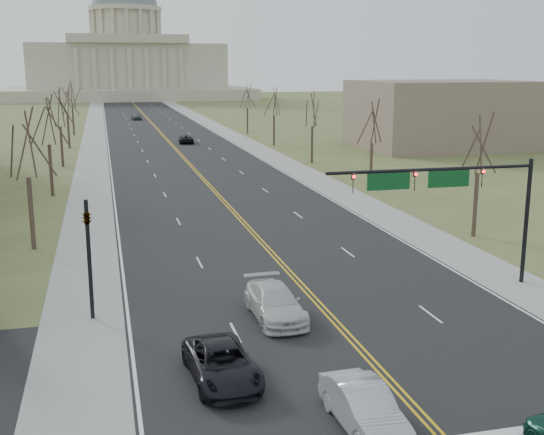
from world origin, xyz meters
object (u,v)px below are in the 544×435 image
car_far_nb (186,139)px  signal_mast (447,188)px  car_far_sb (136,116)px  car_sb_outer_lead (222,364)px  signal_left (88,246)px  car_sb_inner_lead (364,407)px  car_sb_inner_second (275,303)px

car_far_nb → signal_mast: bearing=98.0°
car_far_sb → car_far_nb: bearing=-88.8°
car_sb_outer_lead → car_far_nb: 85.70m
signal_left → car_sb_inner_lead: 16.20m
signal_left → car_sb_inner_second: size_ratio=1.09×
car_sb_inner_lead → car_far_nb: bearing=84.2°
car_sb_inner_second → car_far_sb: bearing=88.5°
signal_left → car_sb_outer_lead: (5.04, -8.28, -2.97)m
signal_left → car_sb_inner_second: (8.77, -2.12, -2.90)m
signal_mast → car_far_sb: size_ratio=2.48×
car_sb_outer_lead → car_far_nb: (8.94, 85.23, -0.05)m
car_sb_inner_second → car_sb_outer_lead: bearing=-122.6°
car_sb_inner_second → car_far_sb: 130.40m
car_sb_inner_lead → car_far_sb: (-0.41, 141.32, 0.05)m
signal_mast → car_sb_outer_lead: (-13.90, -8.28, -5.02)m
signal_mast → car_far_sb: 128.78m
car_sb_inner_second → car_far_nb: bearing=84.7°
car_sb_outer_lead → car_sb_inner_lead: bearing=-53.1°
car_sb_inner_lead → car_far_sb: bearing=87.5°
car_far_nb → car_far_sb: 51.59m
signal_left → car_far_nb: (13.98, 76.95, -3.03)m
signal_left → car_sb_inner_lead: bearing=-54.9°
signal_mast → car_sb_inner_second: 11.52m
car_far_nb → car_far_sb: car_far_sb is taller
signal_left → car_sb_inner_lead: size_ratio=1.27×
signal_left → car_far_sb: 128.61m
car_sb_inner_lead → car_far_sb: car_far_sb is taller
car_sb_inner_lead → car_far_nb: size_ratio=0.97×
car_sb_outer_lead → car_far_sb: bearing=84.5°
signal_mast → signal_left: (-18.95, 0.00, -2.05)m
car_sb_inner_second → car_far_sb: car_far_sb is taller
car_sb_outer_lead → car_far_nb: bearing=80.1°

